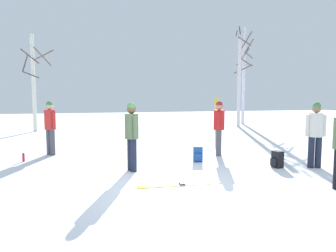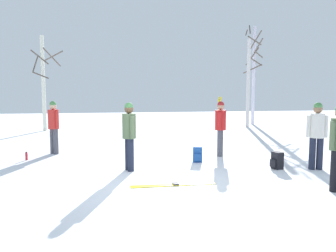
# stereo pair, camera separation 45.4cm
# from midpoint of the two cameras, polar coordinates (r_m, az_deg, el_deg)

# --- Properties ---
(ground_plane) EXTENTS (60.00, 60.00, 0.00)m
(ground_plane) POSITION_cam_midpoint_polar(r_m,az_deg,el_deg) (6.53, 1.41, -11.15)
(ground_plane) COLOR white
(person_0) EXTENTS (0.38, 0.41, 1.72)m
(person_0) POSITION_cam_midpoint_polar(r_m,az_deg,el_deg) (10.61, -19.13, 0.38)
(person_0) COLOR #4C4C56
(person_0) RESTS_ON ground_plane
(person_1) EXTENTS (0.50, 0.34, 1.72)m
(person_1) POSITION_cam_midpoint_polar(r_m,az_deg,el_deg) (8.82, 27.01, -0.89)
(person_1) COLOR #1E2338
(person_1) RESTS_ON ground_plane
(person_2) EXTENTS (0.34, 0.50, 1.72)m
(person_2) POSITION_cam_midpoint_polar(r_m,az_deg,el_deg) (7.78, -5.49, -1.10)
(person_2) COLOR #1E2338
(person_2) RESTS_ON ground_plane
(person_4) EXTENTS (0.34, 0.47, 1.72)m
(person_4) POSITION_cam_midpoint_polar(r_m,az_deg,el_deg) (9.86, 10.90, 0.21)
(person_4) COLOR #4C4C56
(person_4) RESTS_ON ground_plane
(ski_pair_planted_0) EXTENTS (0.10, 0.17, 1.85)m
(ski_pair_planted_0) POSITION_cam_midpoint_polar(r_m,az_deg,el_deg) (11.31, 10.60, 0.57)
(ski_pair_planted_0) COLOR yellow
(ski_pair_planted_0) RESTS_ON ground_plane
(ski_pair_lying_0) EXTENTS (1.81, 0.22, 0.05)m
(ski_pair_lying_0) POSITION_cam_midpoint_polar(r_m,az_deg,el_deg) (6.66, 3.03, -10.72)
(ski_pair_lying_0) COLOR yellow
(ski_pair_lying_0) RESTS_ON ground_plane
(backpack_0) EXTENTS (0.31, 0.29, 0.44)m
(backpack_0) POSITION_cam_midpoint_polar(r_m,az_deg,el_deg) (8.61, 20.82, -5.96)
(backpack_0) COLOR black
(backpack_0) RESTS_ON ground_plane
(backpack_1) EXTENTS (0.31, 0.33, 0.44)m
(backpack_1) POSITION_cam_midpoint_polar(r_m,az_deg,el_deg) (8.94, 6.89, -5.23)
(backpack_1) COLOR #1E4C99
(backpack_1) RESTS_ON ground_plane
(water_bottle_0) EXTENTS (0.07, 0.07, 0.25)m
(water_bottle_0) POSITION_cam_midpoint_polar(r_m,az_deg,el_deg) (9.95, -23.36, -5.12)
(water_bottle_0) COLOR red
(water_bottle_0) RESTS_ON ground_plane
(birch_tree_2) EXTENTS (1.56, 1.96, 5.10)m
(birch_tree_2) POSITION_cam_midpoint_polar(r_m,az_deg,el_deg) (18.06, -21.20, 7.76)
(birch_tree_2) COLOR silver
(birch_tree_2) RESTS_ON ground_plane
(birch_tree_3) EXTENTS (0.98, 1.53, 5.77)m
(birch_tree_3) POSITION_cam_midpoint_polar(r_m,az_deg,el_deg) (19.69, 15.27, 8.16)
(birch_tree_3) COLOR silver
(birch_tree_3) RESTS_ON ground_plane
(birch_tree_4) EXTENTS (1.30, 1.37, 6.59)m
(birch_tree_4) POSITION_cam_midpoint_polar(r_m,az_deg,el_deg) (21.71, 16.02, 9.31)
(birch_tree_4) COLOR silver
(birch_tree_4) RESTS_ON ground_plane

